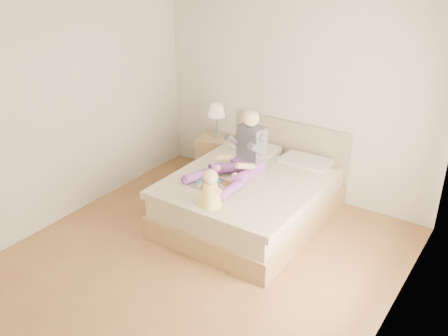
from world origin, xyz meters
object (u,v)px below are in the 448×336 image
Objects in this scene: baby at (211,190)px; tray at (215,184)px; nightstand at (216,156)px; adult at (242,157)px; bed at (253,196)px.

tray is at bearing 107.43° from baby.
nightstand is 1.34× the size of tray.
tray is (0.87, -1.26, 0.34)m from nightstand.
nightstand is at bearing 150.49° from adult.
bed is 3.58× the size of nightstand.
bed reaches higher than nightstand.
bed is 5.10× the size of baby.
bed is at bearing 68.54° from tray.
bed is 4.80× the size of tray.
adult is 0.48m from tray.
tray is at bearing -92.11° from adult.
bed is at bearing 77.74° from baby.
adult is at bearing 78.61° from tray.
tray is at bearing -113.50° from bed.
adult reaches higher than baby.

